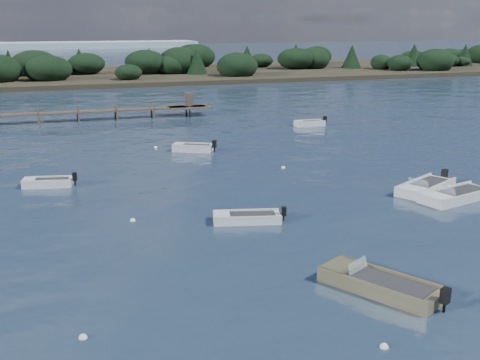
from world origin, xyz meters
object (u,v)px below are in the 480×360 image
object	(u,v)px
tender_far_grey_b	(310,124)
dinghy_mid_white_a	(456,197)
tender_far_grey	(48,184)
dinghy_near_olive	(380,287)
tender_far_white	(193,149)
dinghy_mid_grey	(247,219)
dinghy_mid_white_b	(425,189)

from	to	relation	value
tender_far_grey_b	dinghy_mid_white_a	bearing A→B (deg)	-95.50
tender_far_grey	dinghy_near_olive	distance (m)	25.39
tender_far_white	dinghy_near_olive	world-z (taller)	dinghy_near_olive
dinghy_near_olive	dinghy_mid_grey	world-z (taller)	dinghy_near_olive
tender_far_grey	dinghy_mid_grey	size ratio (longest dim) A/B	0.88
dinghy_mid_grey	dinghy_mid_white_b	world-z (taller)	dinghy_mid_white_b
dinghy_mid_white_b	tender_far_grey_b	bearing A→B (deg)	82.42
tender_far_white	dinghy_mid_white_a	size ratio (longest dim) A/B	0.64
tender_far_grey	tender_far_white	xyz separation A→B (m)	(12.32, 7.93, 0.02)
dinghy_mid_white_a	dinghy_mid_white_b	size ratio (longest dim) A/B	1.09
dinghy_mid_grey	dinghy_mid_white_a	distance (m)	14.15
tender_far_grey	dinghy_mid_grey	xyz separation A→B (m)	(10.61, -11.46, -0.02)
tender_far_white	dinghy_mid_grey	distance (m)	19.47
tender_far_white	dinghy_mid_grey	world-z (taller)	tender_far_white
tender_far_grey	dinghy_near_olive	size ratio (longest dim) A/B	0.68
tender_far_grey_b	dinghy_mid_grey	size ratio (longest dim) A/B	0.85
tender_far_grey_b	dinghy_near_olive	bearing A→B (deg)	-110.69
tender_far_white	dinghy_mid_white_b	bearing A→B (deg)	-55.89
dinghy_mid_white_a	dinghy_mid_white_b	distance (m)	2.38
tender_far_grey	dinghy_mid_white_b	size ratio (longest dim) A/B	0.69
tender_far_white	dinghy_mid_white_a	xyz separation A→B (m)	(12.45, -19.56, -0.01)
dinghy_near_olive	dinghy_mid_white_a	size ratio (longest dim) A/B	0.94
tender_far_grey	tender_far_white	bearing A→B (deg)	32.79
dinghy_mid_white_a	dinghy_near_olive	bearing A→B (deg)	-139.13
dinghy_mid_grey	tender_far_grey_b	bearing A→B (deg)	58.88
tender_far_grey	dinghy_mid_grey	world-z (taller)	tender_far_grey
tender_far_grey_b	tender_far_white	xyz separation A→B (m)	(-15.15, -8.53, 0.01)
dinghy_near_olive	dinghy_mid_grey	distance (m)	10.61
dinghy_mid_white_a	tender_far_grey	bearing A→B (deg)	154.84
tender_far_grey	dinghy_mid_white_b	distance (m)	25.79
dinghy_mid_white_b	tender_far_grey	bearing A→B (deg)	158.71
dinghy_mid_white_a	dinghy_mid_white_b	world-z (taller)	dinghy_mid_white_b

